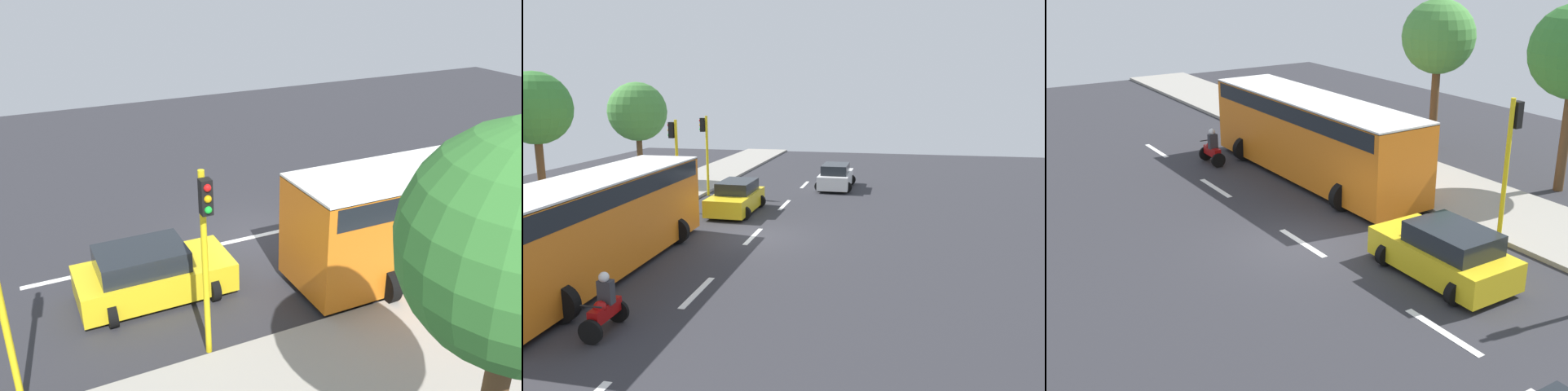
# 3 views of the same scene
# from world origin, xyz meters

# --- Properties ---
(ground_plane) EXTENTS (40.00, 60.00, 0.10)m
(ground_plane) POSITION_xyz_m (0.00, 0.00, -0.05)
(ground_plane) COLOR #2D2D33
(sidewalk) EXTENTS (4.00, 60.00, 0.15)m
(sidewalk) POSITION_xyz_m (7.00, 0.00, 0.07)
(sidewalk) COLOR #9E998E
(sidewalk) RESTS_ON ground
(lane_stripe_far_north) EXTENTS (0.20, 2.40, 0.01)m
(lane_stripe_far_north) POSITION_xyz_m (0.00, -12.00, 0.01)
(lane_stripe_far_north) COLOR white
(lane_stripe_far_north) RESTS_ON ground
(lane_stripe_north) EXTENTS (0.20, 2.40, 0.01)m
(lane_stripe_north) POSITION_xyz_m (0.00, -6.00, 0.01)
(lane_stripe_north) COLOR white
(lane_stripe_north) RESTS_ON ground
(lane_stripe_mid) EXTENTS (0.20, 2.40, 0.01)m
(lane_stripe_mid) POSITION_xyz_m (0.00, 0.00, 0.01)
(lane_stripe_mid) COLOR white
(lane_stripe_mid) RESTS_ON ground
(lane_stripe_south) EXTENTS (0.20, 2.40, 0.01)m
(lane_stripe_south) POSITION_xyz_m (0.00, 6.00, 0.01)
(lane_stripe_south) COLOR white
(lane_stripe_south) RESTS_ON ground
(car_yellow_cab) EXTENTS (2.29, 4.08, 1.52)m
(car_yellow_cab) POSITION_xyz_m (1.98, -3.96, 0.71)
(car_yellow_cab) COLOR yellow
(car_yellow_cab) RESTS_ON ground
(car_white) EXTENTS (2.20, 4.06, 1.52)m
(car_white) POSITION_xyz_m (-2.05, -11.28, 0.71)
(car_white) COLOR white
(car_white) RESTS_ON ground
(city_bus) EXTENTS (3.20, 11.00, 3.16)m
(city_bus) POSITION_xyz_m (3.73, 5.07, 1.85)
(city_bus) COLOR orange
(city_bus) RESTS_ON ground
(motorcycle) EXTENTS (0.60, 1.30, 1.53)m
(motorcycle) POSITION_xyz_m (1.24, 8.83, 0.64)
(motorcycle) COLOR black
(motorcycle) RESTS_ON ground
(pedestrian_by_tree) EXTENTS (0.40, 0.24, 1.69)m
(pedestrian_by_tree) POSITION_xyz_m (7.92, -9.93, 1.06)
(pedestrian_by_tree) COLOR #3F3F3F
(pedestrian_by_tree) RESTS_ON sidewalk
(traffic_light_corner) EXTENTS (0.49, 0.24, 4.50)m
(traffic_light_corner) POSITION_xyz_m (4.85, -3.42, 2.93)
(traffic_light_corner) COLOR yellow
(traffic_light_corner) RESTS_ON ground
(traffic_light_midblock) EXTENTS (0.49, 0.24, 4.50)m
(traffic_light_midblock) POSITION_xyz_m (4.85, -7.46, 2.93)
(traffic_light_midblock) COLOR yellow
(traffic_light_midblock) RESTS_ON ground
(street_tree_center) EXTENTS (3.68, 3.68, 6.41)m
(street_tree_center) POSITION_xyz_m (10.43, -10.33, 4.55)
(street_tree_center) COLOR brown
(street_tree_center) RESTS_ON ground
(street_tree_north) EXTENTS (3.31, 3.31, 6.73)m
(street_tree_north) POSITION_xyz_m (10.54, -1.15, 5.03)
(street_tree_north) COLOR brown
(street_tree_north) RESTS_ON ground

